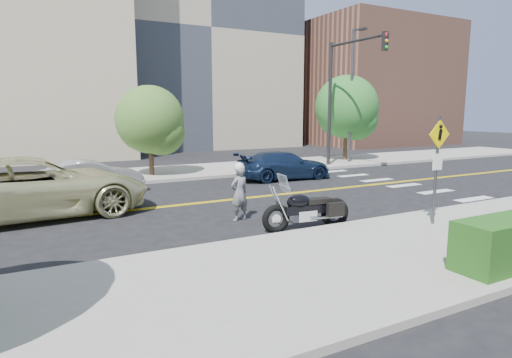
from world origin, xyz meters
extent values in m
plane|color=black|center=(0.00, 0.00, 0.00)|extent=(120.00, 120.00, 0.00)
cube|color=#9E9B91|center=(0.00, -7.50, 0.07)|extent=(60.00, 5.00, 0.15)
cube|color=#9E9B91|center=(0.00, 7.50, 0.07)|extent=(60.00, 5.00, 0.15)
cube|color=#A39984|center=(8.00, 26.00, 10.00)|extent=(18.00, 14.00, 20.00)
cube|color=#8C5947|center=(26.00, 20.00, 6.00)|extent=(14.00, 12.00, 12.00)
cylinder|color=#4C4C51|center=(12.00, 6.50, 4.15)|extent=(0.16, 0.16, 8.00)
cylinder|color=black|center=(10.00, 6.00, 3.65)|extent=(0.20, 0.20, 7.00)
cylinder|color=black|center=(10.00, 3.80, 6.95)|extent=(0.14, 4.40, 0.14)
cube|color=black|center=(10.00, 1.80, 6.65)|extent=(0.28, 0.18, 0.90)
cylinder|color=#4C4C51|center=(4.20, -6.30, 1.65)|extent=(0.08, 0.08, 3.00)
cube|color=#F9D800|center=(4.20, -6.33, 2.65)|extent=(0.78, 0.03, 0.78)
cube|color=white|center=(4.20, -6.33, 1.90)|extent=(0.35, 0.03, 0.45)
imported|color=#A6A6AB|center=(-0.18, -2.88, 0.83)|extent=(0.68, 0.52, 1.67)
sphere|color=white|center=(-0.18, -2.88, 1.63)|extent=(0.30, 0.30, 0.30)
imported|color=beige|center=(-5.60, 0.42, 0.95)|extent=(7.12, 3.83, 1.90)
imported|color=#A2A4AA|center=(-3.56, 3.86, 0.67)|extent=(4.11, 1.58, 1.34)
imported|color=#192C4D|center=(5.20, 3.26, 0.68)|extent=(4.80, 2.21, 1.36)
cylinder|color=#382619|center=(-0.36, 6.72, 1.84)|extent=(0.24, 0.24, 3.68)
sphere|color=#406B21|center=(-0.36, 6.72, 2.87)|extent=(3.32, 3.32, 3.32)
cylinder|color=#382619|center=(12.56, 7.57, 2.28)|extent=(0.28, 0.28, 4.56)
sphere|color=#246B22|center=(12.56, 7.57, 3.56)|extent=(4.03, 4.03, 4.03)
camera|label=1|loc=(-5.68, -14.26, 3.27)|focal=30.00mm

